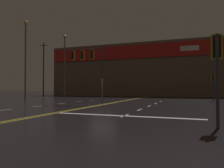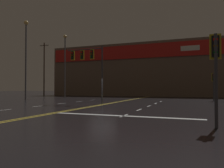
# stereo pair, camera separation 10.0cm
# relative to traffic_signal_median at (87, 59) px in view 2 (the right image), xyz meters

# --- Properties ---
(ground_plane) EXTENTS (200.00, 200.00, 0.00)m
(ground_plane) POSITION_rel_traffic_signal_median_xyz_m (1.97, -0.74, -4.49)
(ground_plane) COLOR black
(road_markings) EXTENTS (13.21, 60.00, 0.01)m
(road_markings) POSITION_rel_traffic_signal_median_xyz_m (2.75, -2.02, -4.49)
(road_markings) COLOR gold
(road_markings) RESTS_ON ground
(traffic_signal_median) EXTENTS (3.93, 0.36, 5.74)m
(traffic_signal_median) POSITION_rel_traffic_signal_median_xyz_m (0.00, 0.00, 0.00)
(traffic_signal_median) COLOR #38383D
(traffic_signal_median) RESTS_ON ground
(traffic_signal_corner_southeast) EXTENTS (0.42, 0.36, 3.66)m
(traffic_signal_corner_southeast) POSITION_rel_traffic_signal_median_xyz_m (10.89, -10.29, -1.81)
(traffic_signal_corner_southeast) COLOR #38383D
(traffic_signal_corner_southeast) RESTS_ON ground
(traffic_signal_corner_northeast) EXTENTS (0.42, 0.36, 3.39)m
(traffic_signal_corner_northeast) POSITION_rel_traffic_signal_median_xyz_m (12.29, 9.38, -2.00)
(traffic_signal_corner_northeast) COLOR #38383D
(traffic_signal_corner_northeast) RESTS_ON ground
(streetlight_near_right) EXTENTS (0.56, 0.56, 10.49)m
(streetlight_near_right) POSITION_rel_traffic_signal_median_xyz_m (-9.97, 11.42, 2.11)
(streetlight_near_right) COLOR #59595E
(streetlight_near_right) RESTS_ON ground
(streetlight_median_approach) EXTENTS (0.56, 0.56, 10.43)m
(streetlight_median_approach) POSITION_rel_traffic_signal_median_xyz_m (-10.48, 2.98, 2.07)
(streetlight_median_approach) COLOR #59595E
(streetlight_median_approach) RESTS_ON ground
(building_backdrop) EXTENTS (42.71, 10.23, 10.58)m
(building_backdrop) POSITION_rel_traffic_signal_median_xyz_m (1.97, 26.66, 0.82)
(building_backdrop) COLOR brown
(building_backdrop) RESTS_ON ground
(utility_pole_row) EXTENTS (45.24, 0.26, 11.53)m
(utility_pole_row) POSITION_rel_traffic_signal_median_xyz_m (-0.36, 19.46, 1.13)
(utility_pole_row) COLOR #4C3828
(utility_pole_row) RESTS_ON ground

